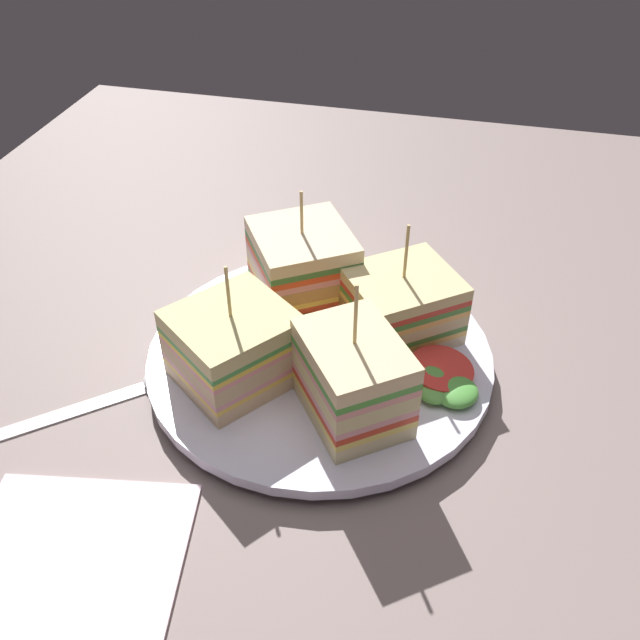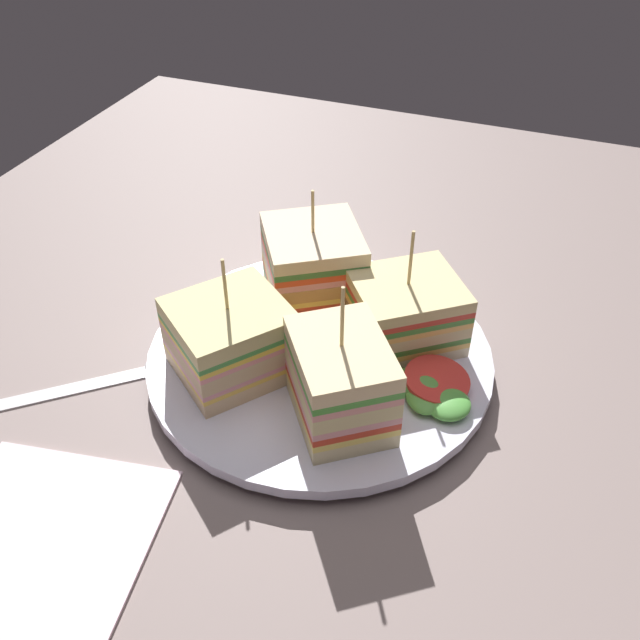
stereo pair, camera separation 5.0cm
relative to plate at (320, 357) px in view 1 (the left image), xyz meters
The scene contains 10 objects.
ground_plane 1.85cm from the plate, ahead, with size 98.14×88.15×1.80cm, color gray.
plate is the anchor object (origin of this frame).
sandwich_wedge_0 7.51cm from the plate, 147.13° to the right, with size 9.64×9.22×10.74cm.
sandwich_wedge_1 7.26cm from the plate, 55.39° to the right, with size 10.10×10.28×9.56cm.
sandwich_wedge_2 7.55cm from the plate, 25.74° to the left, with size 10.40×10.25×9.94cm.
sandwich_wedge_3 7.35cm from the plate, 127.52° to the left, with size 10.51×10.41×9.57cm.
chip_pile 1.55cm from the plate, 112.11° to the right, with size 6.98×6.50×1.85cm.
salad_garnish 9.12cm from the plate, 99.21° to the right, with size 6.15×6.75×1.40cm.
spoon 13.17cm from the plate, 114.24° to the left, with size 11.59×13.07×1.00cm.
napkin 22.42cm from the plate, 153.64° to the left, with size 12.54×12.90×0.50cm, color silver.
Camera 1 is at (-38.04, -9.27, 36.55)cm, focal length 39.20 mm.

